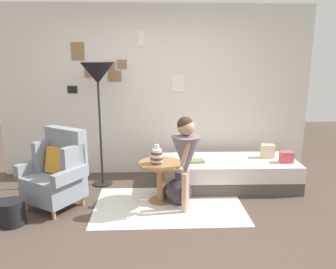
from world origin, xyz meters
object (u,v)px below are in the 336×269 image
object	(u,v)px
armchair	(58,172)
magazine_basket	(12,213)
side_table	(161,174)
daybed	(228,173)
floor_lamp	(98,77)
vase_striped	(157,156)
book_on_daybed	(196,161)
demijohn_near	(179,191)
person_child	(186,152)

from	to	relation	value
armchair	magazine_basket	distance (m)	0.68
side_table	magazine_basket	bearing A→B (deg)	-162.20
daybed	floor_lamp	world-z (taller)	floor_lamp
daybed	floor_lamp	distance (m)	2.28
armchair	side_table	size ratio (longest dim) A/B	1.72
armchair	side_table	world-z (taller)	armchair
side_table	vase_striped	size ratio (longest dim) A/B	2.28
side_table	magazine_basket	size ratio (longest dim) A/B	2.02
side_table	magazine_basket	world-z (taller)	side_table
floor_lamp	book_on_daybed	bearing A→B (deg)	-10.41
armchair	daybed	size ratio (longest dim) A/B	0.51
vase_striped	side_table	bearing A→B (deg)	43.86
daybed	floor_lamp	xyz separation A→B (m)	(-1.83, 0.16, 1.36)
daybed	floor_lamp	size ratio (longest dim) A/B	1.09
demijohn_near	armchair	bearing A→B (deg)	179.40
floor_lamp	person_child	world-z (taller)	floor_lamp
floor_lamp	magazine_basket	bearing A→B (deg)	-125.17
daybed	side_table	xyz separation A→B (m)	(-0.99, -0.48, 0.18)
vase_striped	book_on_daybed	xyz separation A→B (m)	(0.55, 0.43, -0.21)
demijohn_near	vase_striped	bearing A→B (deg)	173.57
vase_striped	demijohn_near	distance (m)	0.53
side_table	floor_lamp	xyz separation A→B (m)	(-0.84, 0.63, 1.18)
floor_lamp	demijohn_near	world-z (taller)	floor_lamp
vase_striped	floor_lamp	world-z (taller)	floor_lamp
vase_striped	magazine_basket	xyz separation A→B (m)	(-1.62, -0.49, -0.49)
floor_lamp	person_child	xyz separation A→B (m)	(1.13, -0.92, -0.81)
side_table	floor_lamp	bearing A→B (deg)	143.02
armchair	person_child	size ratio (longest dim) A/B	0.83
book_on_daybed	demijohn_near	world-z (taller)	book_on_daybed
daybed	vase_striped	world-z (taller)	vase_striped
armchair	vase_striped	world-z (taller)	armchair
book_on_daybed	demijohn_near	xyz separation A→B (m)	(-0.28, -0.46, -0.24)
side_table	vase_striped	world-z (taller)	vase_striped
person_child	daybed	bearing A→B (deg)	47.63
daybed	vase_striped	xyz separation A→B (m)	(-1.03, -0.52, 0.43)
book_on_daybed	demijohn_near	bearing A→B (deg)	-120.89
daybed	side_table	size ratio (longest dim) A/B	3.39
side_table	demijohn_near	world-z (taller)	side_table
armchair	person_child	bearing A→B (deg)	-8.28
person_child	demijohn_near	xyz separation A→B (m)	(-0.06, 0.21, -0.58)
side_table	vase_striped	bearing A→B (deg)	-136.14
daybed	book_on_daybed	distance (m)	0.54
daybed	vase_striped	distance (m)	1.23
daybed	side_table	world-z (taller)	side_table
armchair	floor_lamp	xyz separation A→B (m)	(0.43, 0.69, 1.12)
side_table	demijohn_near	distance (m)	0.32
book_on_daybed	vase_striped	bearing A→B (deg)	-141.95
side_table	demijohn_near	xyz separation A→B (m)	(0.23, -0.08, -0.21)
daybed	demijohn_near	distance (m)	0.94
armchair	daybed	xyz separation A→B (m)	(2.26, 0.54, -0.24)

